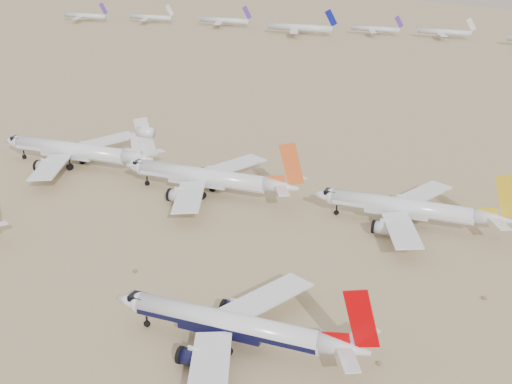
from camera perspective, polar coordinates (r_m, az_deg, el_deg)
ground at (r=127.95m, az=-1.28°, el=-11.59°), size 7000.00×7000.00×0.00m
main_airliner at (r=122.88m, az=-1.48°, el=-10.67°), size 45.36×44.31×16.01m
row2_gold_tail at (r=173.14m, az=12.21°, el=-1.30°), size 45.71×44.70×16.28m
row2_orange_tail at (r=188.47m, az=-3.74°, el=1.13°), size 49.01×47.94×17.48m
row2_white_trijet at (r=215.92m, az=-13.99°, el=3.23°), size 50.50×49.36×17.90m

